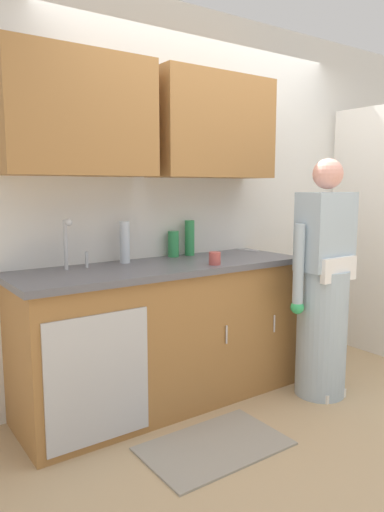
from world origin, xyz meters
TOP-DOWN VIEW (x-y plane):
  - ground_plane at (0.00, 0.00)m, footprint 9.00×9.00m
  - kitchen_wall_with_uppers at (-0.14, 0.99)m, footprint 4.80×0.44m
  - counter_cabinet at (-0.55, 0.70)m, footprint 1.90×0.62m
  - countertop at (-0.55, 0.70)m, footprint 1.96×0.66m
  - sink at (-1.10, 0.71)m, footprint 0.50×0.36m
  - person_at_sink at (0.41, 0.18)m, footprint 0.55×0.34m
  - floor_mat at (-0.62, 0.05)m, footprint 0.80×0.50m
  - bottle_water_short at (-0.73, 0.89)m, footprint 0.07×0.07m
  - bottle_dish_liquid at (-0.18, 0.93)m, footprint 0.07×0.07m
  - bottle_soap at (-0.32, 0.93)m, footprint 0.08×0.08m
  - cup_by_sink at (-0.29, 0.48)m, footprint 0.08×0.08m
  - knife_on_counter at (0.35, 0.91)m, footprint 0.10×0.24m

SIDE VIEW (x-z plane):
  - ground_plane at x=0.00m, z-range 0.00..0.00m
  - floor_mat at x=-0.62m, z-range 0.00..0.01m
  - counter_cabinet at x=-0.55m, z-range 0.00..0.90m
  - person_at_sink at x=0.41m, z-range -0.12..1.50m
  - countertop at x=-0.55m, z-range 0.90..0.94m
  - sink at x=-1.10m, z-range 0.75..1.10m
  - knife_on_counter at x=0.35m, z-range 0.94..0.95m
  - cup_by_sink at x=-0.29m, z-range 0.94..1.02m
  - bottle_soap at x=-0.32m, z-range 0.94..1.12m
  - bottle_dish_liquid at x=-0.18m, z-range 0.94..1.20m
  - bottle_water_short at x=-0.73m, z-range 0.94..1.22m
  - kitchen_wall_with_uppers at x=-0.14m, z-range 0.13..2.83m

